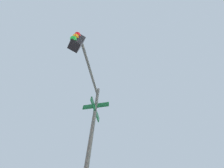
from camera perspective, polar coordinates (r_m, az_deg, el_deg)
traffic_signal_near at (r=3.87m, az=-11.88°, el=-4.01°), size 2.14×2.36×5.73m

